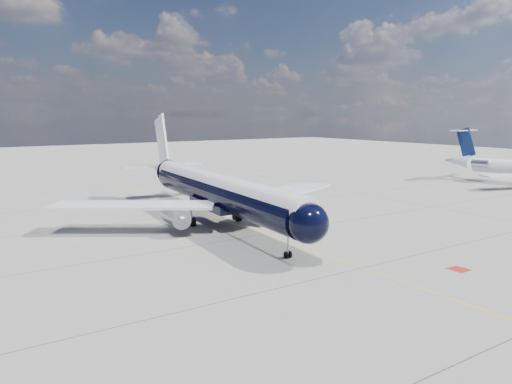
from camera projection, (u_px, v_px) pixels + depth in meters
ground at (185, 207)px, 72.47m from camera, size 320.00×320.00×0.00m
taxiway_centerline at (201, 213)px, 68.38m from camera, size 0.16×160.00×0.01m
red_marking at (459, 269)px, 43.47m from camera, size 1.60×1.60×0.01m
main_airliner at (215, 190)px, 61.07m from camera, size 38.28×46.82×13.52m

